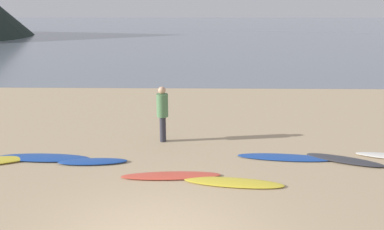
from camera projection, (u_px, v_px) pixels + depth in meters
The scene contains 9 objects.
ground_plane at pixel (179, 109), 16.54m from camera, with size 120.00×120.00×0.20m, color tan.
ocean_water at pixel (195, 28), 68.13m from camera, with size 140.00×100.00×0.01m, color slate.
surfboard_2 at pixel (44, 158), 11.01m from camera, with size 2.65×0.59×0.09m, color #1E479E.
surfboard_3 at pixel (93, 162), 10.74m from camera, with size 1.91×0.46×0.09m, color #1E479E.
surfboard_4 at pixel (171, 176), 9.89m from camera, with size 2.55×0.49×0.07m, color #D84C38.
surfboard_5 at pixel (233, 182), 9.52m from camera, with size 2.47×0.56×0.07m, color yellow.
surfboard_6 at pixel (285, 157), 11.07m from camera, with size 2.69×0.54×0.06m, color #1E479E.
surfboard_7 at pixel (345, 160), 10.84m from camera, with size 2.07×0.50×0.10m, color #333338.
person_1 at pixel (162, 110), 12.15m from camera, with size 0.36×0.36×1.79m.
Camera 1 is at (0.87, -5.94, 4.27)m, focal length 36.36 mm.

